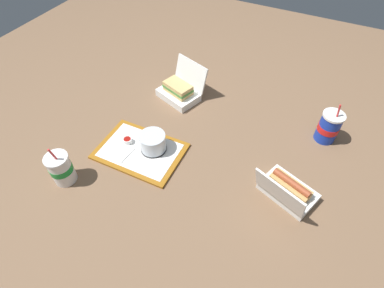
% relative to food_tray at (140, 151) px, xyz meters
% --- Properties ---
extents(ground_plane, '(3.20, 3.20, 0.00)m').
position_rel_food_tray_xyz_m(ground_plane, '(0.21, 0.08, -0.01)').
color(ground_plane, brown).
extents(food_tray, '(0.37, 0.27, 0.01)m').
position_rel_food_tray_xyz_m(food_tray, '(0.00, 0.00, 0.00)').
color(food_tray, '#A56619').
rests_on(food_tray, ground_plane).
extents(cake_container, '(0.12, 0.12, 0.08)m').
position_rel_food_tray_xyz_m(cake_container, '(0.05, 0.03, 0.05)').
color(cake_container, black).
rests_on(cake_container, food_tray).
extents(ketchup_cup, '(0.04, 0.04, 0.02)m').
position_rel_food_tray_xyz_m(ketchup_cup, '(-0.07, 0.01, 0.02)').
color(ketchup_cup, white).
rests_on(ketchup_cup, food_tray).
extents(napkin_stack, '(0.11, 0.11, 0.00)m').
position_rel_food_tray_xyz_m(napkin_stack, '(-0.08, -0.05, 0.01)').
color(napkin_stack, white).
rests_on(napkin_stack, food_tray).
extents(plastic_fork, '(0.11, 0.04, 0.00)m').
position_rel_food_tray_xyz_m(plastic_fork, '(-0.06, 0.07, 0.01)').
color(plastic_fork, white).
rests_on(plastic_fork, food_tray).
extents(clamshell_hotdog_corner, '(0.25, 0.23, 0.17)m').
position_rel_food_tray_xyz_m(clamshell_hotdog_corner, '(0.64, 0.06, 0.03)').
color(clamshell_hotdog_corner, white).
rests_on(clamshell_hotdog_corner, ground_plane).
extents(clamshell_sandwich_front, '(0.25, 0.24, 0.18)m').
position_rel_food_tray_xyz_m(clamshell_sandwich_front, '(-0.02, 0.41, 0.04)').
color(clamshell_sandwich_front, white).
rests_on(clamshell_sandwich_front, ground_plane).
extents(soda_cup_left, '(0.09, 0.09, 0.20)m').
position_rel_food_tray_xyz_m(soda_cup_left, '(-0.19, -0.26, 0.07)').
color(soda_cup_left, white).
rests_on(soda_cup_left, ground_plane).
extents(soda_cup_back, '(0.10, 0.10, 0.21)m').
position_rel_food_tray_xyz_m(soda_cup_back, '(0.71, 0.45, 0.07)').
color(soda_cup_back, '#1938B7').
rests_on(soda_cup_back, ground_plane).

